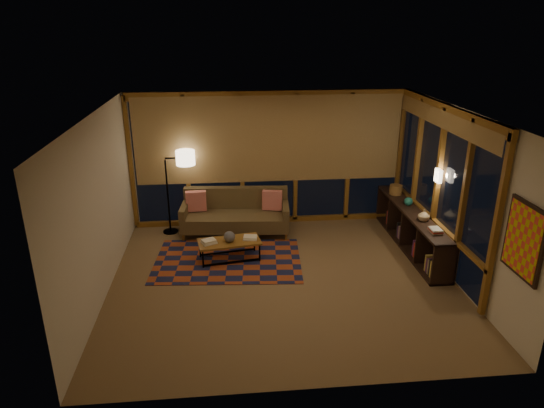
{
  "coord_description": "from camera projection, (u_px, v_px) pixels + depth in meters",
  "views": [
    {
      "loc": [
        -0.85,
        -6.86,
        3.95
      ],
      "look_at": [
        -0.14,
        0.34,
        1.2
      ],
      "focal_mm": 32.0,
      "sensor_mm": 36.0,
      "label": 1
    }
  ],
  "objects": [
    {
      "name": "wall_sconce",
      "position": [
        438.0,
        176.0,
        7.97
      ],
      "size": [
        0.12,
        0.18,
        0.22
      ],
      "primitive_type": null,
      "color": "#FFE4BC",
      "rests_on": "walls"
    },
    {
      "name": "floor",
      "position": [
        283.0,
        280.0,
        7.86
      ],
      "size": [
        5.5,
        5.0,
        0.01
      ],
      "primitive_type": "cube",
      "color": "olive",
      "rests_on": "ground"
    },
    {
      "name": "area_rug",
      "position": [
        228.0,
        260.0,
        8.49
      ],
      "size": [
        2.65,
        1.88,
        0.01
      ],
      "primitive_type": "cube",
      "rotation": [
        0.0,
        0.0,
        -0.08
      ],
      "color": "#9B3F1C",
      "rests_on": "floor"
    },
    {
      "name": "floor_lamp",
      "position": [
        168.0,
        193.0,
        9.35
      ],
      "size": [
        0.57,
        0.39,
        1.66
      ],
      "primitive_type": null,
      "rotation": [
        0.0,
        0.0,
        0.05
      ],
      "color": "black",
      "rests_on": "floor"
    },
    {
      "name": "pillow_left",
      "position": [
        196.0,
        202.0,
        9.47
      ],
      "size": [
        0.4,
        0.16,
        0.4
      ],
      "primitive_type": null,
      "rotation": [
        0.0,
        0.0,
        0.06
      ],
      "color": "red",
      "rests_on": "sofa"
    },
    {
      "name": "window_wall_back",
      "position": [
        269.0,
        159.0,
        9.64
      ],
      "size": [
        5.3,
        0.16,
        2.6
      ],
      "primitive_type": null,
      "color": "#8E6022",
      "rests_on": "walls"
    },
    {
      "name": "book_stack_b",
      "position": [
        250.0,
        237.0,
        8.5
      ],
      "size": [
        0.26,
        0.22,
        0.05
      ],
      "primitive_type": null,
      "rotation": [
        0.0,
        0.0,
        -0.15
      ],
      "color": "silver",
      "rests_on": "coffee_table"
    },
    {
      "name": "teal_bowl",
      "position": [
        408.0,
        201.0,
        8.98
      ],
      "size": [
        0.18,
        0.18,
        0.16
      ],
      "primitive_type": "sphere",
      "rotation": [
        0.0,
        0.0,
        -0.14
      ],
      "color": "#1C685A",
      "rests_on": "bookshelf"
    },
    {
      "name": "walls",
      "position": [
        284.0,
        202.0,
        7.38
      ],
      "size": [
        5.51,
        5.01,
        2.7
      ],
      "color": "beige",
      "rests_on": "floor"
    },
    {
      "name": "vase",
      "position": [
        424.0,
        215.0,
        8.29
      ],
      "size": [
        0.22,
        0.22,
        0.2
      ],
      "primitive_type": "imported",
      "rotation": [
        0.0,
        0.0,
        0.16
      ],
      "color": "tan",
      "rests_on": "bookshelf"
    },
    {
      "name": "pillow_right",
      "position": [
        272.0,
        201.0,
        9.52
      ],
      "size": [
        0.4,
        0.21,
        0.39
      ],
      "primitive_type": null,
      "rotation": [
        0.0,
        0.0,
        -0.21
      ],
      "color": "red",
      "rests_on": "sofa"
    },
    {
      "name": "bookshelf",
      "position": [
        411.0,
        229.0,
        8.89
      ],
      "size": [
        0.4,
        2.88,
        0.72
      ],
      "primitive_type": null,
      "color": "#332116",
      "rests_on": "floor"
    },
    {
      "name": "ceramic_pot",
      "position": [
        229.0,
        236.0,
        8.35
      ],
      "size": [
        0.2,
        0.2,
        0.2
      ],
      "primitive_type": "sphere",
      "rotation": [
        0.0,
        0.0,
        -0.04
      ],
      "color": "#23242B",
      "rests_on": "coffee_table"
    },
    {
      "name": "book_stack_a",
      "position": [
        209.0,
        241.0,
        8.31
      ],
      "size": [
        0.31,
        0.29,
        0.07
      ],
      "primitive_type": null,
      "rotation": [
        0.0,
        0.0,
        0.45
      ],
      "color": "silver",
      "rests_on": "coffee_table"
    },
    {
      "name": "shelf_book_stack",
      "position": [
        435.0,
        231.0,
        7.85
      ],
      "size": [
        0.17,
        0.24,
        0.07
      ],
      "primitive_type": null,
      "rotation": [
        0.0,
        0.0,
        -0.01
      ],
      "color": "silver",
      "rests_on": "bookshelf"
    },
    {
      "name": "window_wall_right",
      "position": [
        437.0,
        184.0,
        8.19
      ],
      "size": [
        0.16,
        3.7,
        2.6
      ],
      "primitive_type": null,
      "color": "#8E6022",
      "rests_on": "walls"
    },
    {
      "name": "ceiling",
      "position": [
        284.0,
        114.0,
        6.9
      ],
      "size": [
        5.5,
        5.0,
        0.01
      ],
      "primitive_type": "cube",
      "color": "white",
      "rests_on": "walls"
    },
    {
      "name": "basket",
      "position": [
        396.0,
        190.0,
        9.56
      ],
      "size": [
        0.29,
        0.29,
        0.19
      ],
      "primitive_type": "cylinder",
      "rotation": [
        0.0,
        0.0,
        -0.19
      ],
      "color": "brown",
      "rests_on": "bookshelf"
    },
    {
      "name": "coffee_table",
      "position": [
        230.0,
        250.0,
        8.48
      ],
      "size": [
        1.14,
        0.66,
        0.36
      ],
      "primitive_type": null,
      "rotation": [
        0.0,
        0.0,
        0.16
      ],
      "color": "#8E6022",
      "rests_on": "floor"
    },
    {
      "name": "wall_art",
      "position": [
        524.0,
        240.0,
        5.87
      ],
      "size": [
        0.06,
        0.74,
        0.94
      ],
      "primitive_type": null,
      "color": "#F04130",
      "rests_on": "walls"
    },
    {
      "name": "sofa",
      "position": [
        235.0,
        213.0,
        9.44
      ],
      "size": [
        2.12,
        1.0,
        0.84
      ],
      "primitive_type": null,
      "rotation": [
        0.0,
        0.0,
        -0.08
      ],
      "color": "brown",
      "rests_on": "floor"
    }
  ]
}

